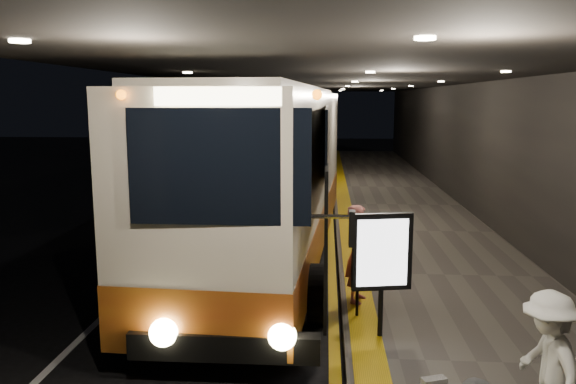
{
  "coord_description": "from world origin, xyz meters",
  "views": [
    {
      "loc": [
        2.19,
        -10.88,
        3.88
      ],
      "look_at": [
        1.29,
        2.19,
        1.7
      ],
      "focal_mm": 35.0,
      "sensor_mm": 36.0,
      "label": 1
    }
  ],
  "objects_px": {
    "passenger_waiting_white": "(548,366)",
    "info_sign": "(382,254)",
    "passenger_boarding": "(358,254)",
    "stanchion_post": "(357,289)",
    "coach_second": "(304,139)",
    "coach_main": "(270,180)"
  },
  "relations": [
    {
      "from": "passenger_waiting_white",
      "to": "info_sign",
      "type": "relative_size",
      "value": 0.85
    },
    {
      "from": "passenger_boarding",
      "to": "info_sign",
      "type": "relative_size",
      "value": 0.91
    },
    {
      "from": "passenger_waiting_white",
      "to": "stanchion_post",
      "type": "bearing_deg",
      "value": -155.67
    },
    {
      "from": "coach_second",
      "to": "info_sign",
      "type": "height_order",
      "value": "coach_second"
    },
    {
      "from": "coach_main",
      "to": "info_sign",
      "type": "bearing_deg",
      "value": -61.76
    },
    {
      "from": "coach_second",
      "to": "passenger_waiting_white",
      "type": "relative_size",
      "value": 7.01
    },
    {
      "from": "info_sign",
      "to": "stanchion_post",
      "type": "bearing_deg",
      "value": 100.4
    },
    {
      "from": "passenger_waiting_white",
      "to": "coach_second",
      "type": "bearing_deg",
      "value": -175.95
    },
    {
      "from": "coach_main",
      "to": "stanchion_post",
      "type": "relative_size",
      "value": 13.1
    },
    {
      "from": "passenger_boarding",
      "to": "stanchion_post",
      "type": "height_order",
      "value": "passenger_boarding"
    },
    {
      "from": "info_sign",
      "to": "stanchion_post",
      "type": "distance_m",
      "value": 1.23
    },
    {
      "from": "coach_main",
      "to": "passenger_waiting_white",
      "type": "bearing_deg",
      "value": -59.4
    },
    {
      "from": "coach_second",
      "to": "stanchion_post",
      "type": "bearing_deg",
      "value": -85.2
    },
    {
      "from": "coach_main",
      "to": "passenger_boarding",
      "type": "height_order",
      "value": "coach_main"
    },
    {
      "from": "coach_second",
      "to": "stanchion_post",
      "type": "height_order",
      "value": "coach_second"
    },
    {
      "from": "coach_second",
      "to": "passenger_boarding",
      "type": "bearing_deg",
      "value": -84.87
    },
    {
      "from": "passenger_waiting_white",
      "to": "info_sign",
      "type": "distance_m",
      "value": 3.06
    },
    {
      "from": "info_sign",
      "to": "stanchion_post",
      "type": "xyz_separation_m",
      "value": [
        -0.32,
        0.83,
        -0.85
      ]
    },
    {
      "from": "coach_second",
      "to": "info_sign",
      "type": "xyz_separation_m",
      "value": [
        2.06,
        -21.05,
        -0.29
      ]
    },
    {
      "from": "passenger_waiting_white",
      "to": "passenger_boarding",
      "type": "bearing_deg",
      "value": -160.73
    },
    {
      "from": "passenger_waiting_white",
      "to": "info_sign",
      "type": "height_order",
      "value": "info_sign"
    },
    {
      "from": "passenger_boarding",
      "to": "stanchion_post",
      "type": "bearing_deg",
      "value": -169.36
    }
  ]
}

